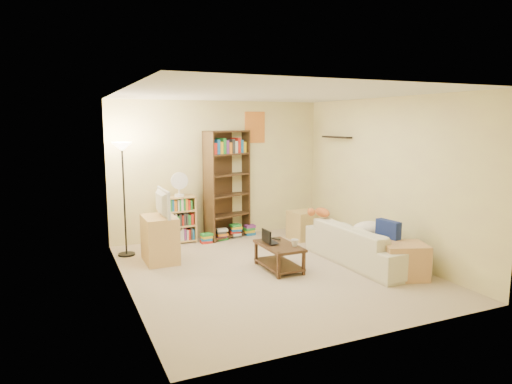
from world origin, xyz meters
The scene contains 19 objects.
room centered at (0.00, 0.01, 1.62)m, with size 4.50×4.54×2.52m.
sofa centered at (1.43, -0.22, 0.29)m, with size 0.85×2.03×0.59m, color beige.
navy_pillow centered at (1.54, -0.65, 0.56)m, with size 0.39×0.12×0.35m, color navy.
cream_blanket centered at (1.57, -0.16, 0.50)m, with size 0.54×0.39×0.23m, color white.
tabby_cat centered at (1.14, 0.54, 0.66)m, with size 0.46×0.18×0.16m.
coffee_table centered at (0.13, 0.01, 0.23)m, with size 0.48×0.84×0.37m.
laptop centered at (0.10, 0.13, 0.38)m, with size 0.22×0.33×0.03m, color black.
laptop_screen centered at (-0.02, 0.13, 0.48)m, with size 0.01×0.28×0.19m, color white.
mug centered at (0.29, -0.16, 0.42)m, with size 0.11×0.11×0.10m, color silver.
tv_remote centered at (0.22, 0.29, 0.38)m, with size 0.05×0.15×0.02m, color black.
tv_stand centered at (-1.37, 1.08, 0.35)m, with size 0.47×0.66×0.71m, color tan.
television centered at (-1.37, 1.08, 0.92)m, with size 0.10×0.72×0.42m, color black.
tall_bookshelf centered at (0.09, 2.05, 1.04)m, with size 0.93×0.59×1.97m.
short_bookshelf centered at (-0.86, 2.05, 0.42)m, with size 0.66×0.28×0.83m.
desk_fan centered at (-0.81, 2.01, 1.07)m, with size 0.30×0.17×0.43m.
floor_lamp centered at (-1.80, 1.63, 1.44)m, with size 0.31×0.31×1.81m.
side_table centered at (1.31, 1.39, 0.26)m, with size 0.45×0.45×0.52m, color tan.
end_cabinet centered at (1.53, -1.00, 0.24)m, with size 0.58×0.48×0.48m, color tan.
book_stacks centered at (0.09, 1.95, 0.11)m, with size 1.13×0.39×0.25m.
Camera 1 is at (-2.75, -5.70, 2.12)m, focal length 32.00 mm.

